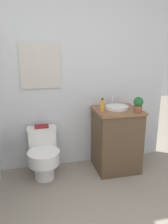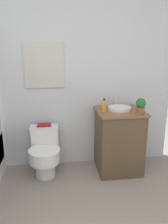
# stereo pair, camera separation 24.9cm
# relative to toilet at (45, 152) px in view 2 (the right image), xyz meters

# --- Properties ---
(wall_back) EXTENTS (3.47, 0.07, 2.50)m
(wall_back) POSITION_rel_toilet_xyz_m (0.01, 0.30, 0.95)
(wall_back) COLOR silver
(wall_back) RESTS_ON ground_plane
(toilet) EXTENTS (0.39, 0.51, 0.61)m
(toilet) POSITION_rel_toilet_xyz_m (0.00, 0.00, 0.00)
(toilet) COLOR white
(toilet) RESTS_ON ground_plane
(vanity) EXTENTS (0.58, 0.54, 0.82)m
(vanity) POSITION_rel_toilet_xyz_m (0.95, -0.01, 0.11)
(vanity) COLOR brown
(vanity) RESTS_ON ground_plane
(sink) EXTENTS (0.29, 0.33, 0.13)m
(sink) POSITION_rel_toilet_xyz_m (0.95, 0.01, 0.54)
(sink) COLOR white
(sink) RESTS_ON vanity
(soap_bottle) EXTENTS (0.05, 0.05, 0.17)m
(soap_bottle) POSITION_rel_toilet_xyz_m (0.74, -0.05, 0.59)
(soap_bottle) COLOR gold
(soap_bottle) RESTS_ON vanity
(potted_plant) EXTENTS (0.12, 0.12, 0.19)m
(potted_plant) POSITION_rel_toilet_xyz_m (1.15, -0.19, 0.62)
(potted_plant) COLOR brown
(potted_plant) RESTS_ON vanity
(book_on_tank) EXTENTS (0.17, 0.11, 0.02)m
(book_on_tank) POSITION_rel_toilet_xyz_m (0.00, 0.14, 0.32)
(book_on_tank) COLOR maroon
(book_on_tank) RESTS_ON toilet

